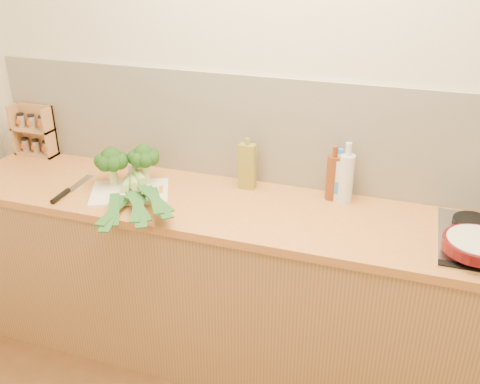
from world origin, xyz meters
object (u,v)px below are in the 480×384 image
at_px(chopping_board, 130,192).
at_px(skillet, 479,245).
at_px(chefs_knife, 65,193).
at_px(spice_rack, 35,133).

height_order(chopping_board, skillet, skillet).
bearing_deg(chefs_knife, chopping_board, 19.03).
bearing_deg(spice_rack, skillet, -9.21).
bearing_deg(skillet, chefs_knife, -176.39).
xyz_separation_m(chopping_board, chefs_knife, (-0.29, -0.11, 0.00)).
height_order(chopping_board, spice_rack, spice_rack).
distance_m(chefs_knife, skillet, 1.86).
bearing_deg(chopping_board, spice_rack, 134.08).
xyz_separation_m(chefs_knife, spice_rack, (-0.46, 0.41, 0.12)).
bearing_deg(chefs_knife, spice_rack, 136.16).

